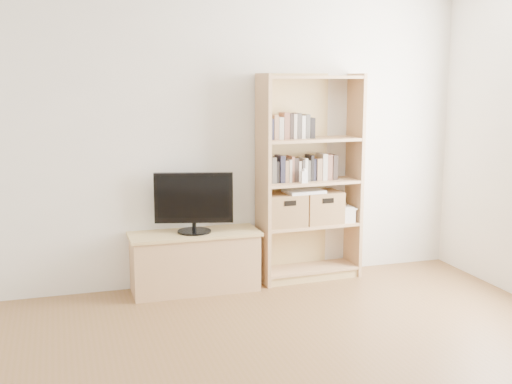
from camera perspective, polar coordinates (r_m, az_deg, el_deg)
name	(u,v)px	position (r m, az deg, el deg)	size (l,w,h in m)	color
back_wall	(223,138)	(5.64, -2.98, 4.86)	(4.50, 0.02, 2.60)	white
tv_stand	(195,263)	(5.58, -5.46, -6.28)	(1.07, 0.40, 0.49)	tan
bookshelf	(310,178)	(5.77, 4.80, 1.22)	(0.93, 0.33, 1.86)	tan
television	(194,203)	(5.45, -5.55, -0.94)	(0.66, 0.05, 0.52)	black
books_row_mid	(309,167)	(5.78, 4.73, 2.23)	(0.90, 0.17, 0.24)	beige
books_row_upper	(288,128)	(5.65, 2.88, 5.74)	(0.37, 0.14, 0.20)	beige
baby_monitor	(304,177)	(5.63, 4.30, 1.34)	(0.06, 0.04, 0.11)	white
basket_left	(284,210)	(5.72, 2.54, -1.57)	(0.35, 0.29, 0.29)	olive
basket_right	(321,207)	(5.86, 5.79, -1.32)	(0.35, 0.29, 0.29)	olive
laptop	(304,191)	(5.74, 4.27, 0.06)	(0.34, 0.24, 0.03)	white
magazine_stack	(341,214)	(5.97, 7.56, -1.96)	(0.18, 0.26, 0.12)	silver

